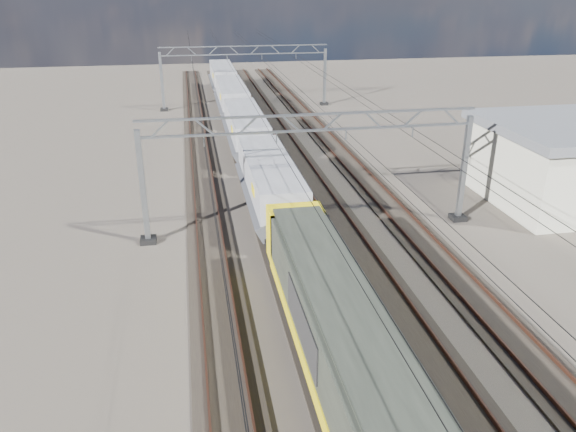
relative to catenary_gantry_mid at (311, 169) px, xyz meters
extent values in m
plane|color=#2B2620|center=(0.00, -4.00, -3.91)|extent=(160.00, 160.00, 0.00)
cube|color=black|center=(-6.00, -4.00, -3.85)|extent=(2.60, 140.00, 0.12)
cube|color=brown|center=(-6.72, -4.00, -3.69)|extent=(0.08, 140.00, 0.16)
cube|color=brown|center=(-5.28, -4.00, -3.69)|extent=(0.08, 140.00, 0.16)
cube|color=black|center=(-2.00, -4.00, -3.85)|extent=(2.60, 140.00, 0.12)
cube|color=brown|center=(-2.72, -4.00, -3.69)|extent=(0.08, 140.00, 0.16)
cube|color=brown|center=(-1.28, -4.00, -3.69)|extent=(0.08, 140.00, 0.16)
cube|color=black|center=(2.00, -4.00, -3.85)|extent=(2.60, 140.00, 0.12)
cube|color=brown|center=(1.28, -4.00, -3.69)|extent=(0.08, 140.00, 0.16)
cube|color=brown|center=(2.72, -4.00, -3.69)|extent=(0.08, 140.00, 0.16)
cube|color=black|center=(6.00, -4.00, -3.85)|extent=(2.60, 140.00, 0.12)
cube|color=brown|center=(5.28, -4.00, -3.69)|extent=(0.08, 140.00, 0.16)
cube|color=brown|center=(6.72, -4.00, -3.69)|extent=(0.08, 140.00, 0.16)
cube|color=gray|center=(-9.50, 0.00, -0.61)|extent=(0.30, 0.30, 6.60)
cube|color=gray|center=(9.50, 0.00, -0.61)|extent=(0.30, 0.30, 6.60)
cube|color=black|center=(-9.50, 0.00, -3.76)|extent=(0.90, 0.90, 0.30)
cube|color=black|center=(9.50, 0.00, -3.76)|extent=(0.90, 0.90, 0.30)
cube|color=gray|center=(0.00, 0.00, 3.14)|extent=(19.30, 0.18, 0.12)
cube|color=gray|center=(0.00, 0.00, 2.24)|extent=(19.30, 0.18, 0.12)
cube|color=gray|center=(-8.31, 0.00, 2.69)|extent=(1.03, 0.10, 0.94)
cube|color=gray|center=(-5.94, 0.00, 2.69)|extent=(1.03, 0.10, 0.94)
cube|color=gray|center=(-3.56, 0.00, 2.69)|extent=(1.03, 0.10, 0.94)
cube|color=gray|center=(-1.19, 0.00, 2.69)|extent=(1.03, 0.10, 0.94)
cube|color=gray|center=(1.19, 0.00, 2.69)|extent=(1.03, 0.10, 0.94)
cube|color=gray|center=(3.56, 0.00, 2.69)|extent=(1.03, 0.10, 0.94)
cube|color=gray|center=(5.94, 0.00, 2.69)|extent=(1.03, 0.10, 0.94)
cube|color=gray|center=(8.31, 0.00, 2.69)|extent=(1.03, 0.10, 0.94)
cube|color=gray|center=(-6.00, 0.00, 1.92)|extent=(0.06, 0.06, 0.65)
cube|color=gray|center=(-2.00, 0.00, 1.92)|extent=(0.06, 0.06, 0.65)
cube|color=gray|center=(2.00, 0.00, 1.92)|extent=(0.06, 0.06, 0.65)
cube|color=gray|center=(6.00, 0.00, 1.92)|extent=(0.06, 0.06, 0.65)
cube|color=gray|center=(-9.50, 36.00, -0.61)|extent=(0.30, 0.30, 6.60)
cube|color=gray|center=(9.50, 36.00, -0.61)|extent=(0.30, 0.30, 6.60)
cube|color=black|center=(-9.50, 36.00, -3.76)|extent=(0.90, 0.90, 0.30)
cube|color=black|center=(9.50, 36.00, -3.76)|extent=(0.90, 0.90, 0.30)
cube|color=gray|center=(0.00, 36.00, 3.14)|extent=(19.30, 0.18, 0.12)
cube|color=gray|center=(0.00, 36.00, 2.24)|extent=(19.30, 0.18, 0.12)
cube|color=gray|center=(-8.31, 36.00, 2.69)|extent=(1.03, 0.10, 0.94)
cube|color=gray|center=(-5.94, 36.00, 2.69)|extent=(1.03, 0.10, 0.94)
cube|color=gray|center=(-3.56, 36.00, 2.69)|extent=(1.03, 0.10, 0.94)
cube|color=gray|center=(-1.19, 36.00, 2.69)|extent=(1.03, 0.10, 0.94)
cube|color=gray|center=(1.19, 36.00, 2.69)|extent=(1.03, 0.10, 0.94)
cube|color=gray|center=(3.56, 36.00, 2.69)|extent=(1.03, 0.10, 0.94)
cube|color=gray|center=(5.94, 36.00, 2.69)|extent=(1.03, 0.10, 0.94)
cube|color=gray|center=(8.31, 36.00, 2.69)|extent=(1.03, 0.10, 0.94)
cube|color=gray|center=(-6.00, 36.00, 1.92)|extent=(0.06, 0.06, 0.65)
cube|color=gray|center=(-2.00, 36.00, 1.92)|extent=(0.06, 0.06, 0.65)
cube|color=gray|center=(2.00, 36.00, 1.92)|extent=(0.06, 0.06, 0.65)
cube|color=gray|center=(6.00, 36.00, 1.92)|extent=(0.06, 0.06, 0.65)
cylinder|color=black|center=(-6.00, 4.00, 1.59)|extent=(0.03, 140.00, 0.03)
cylinder|color=black|center=(-6.00, 4.00, 2.09)|extent=(0.03, 140.00, 0.03)
cylinder|color=black|center=(-2.00, 4.00, 1.59)|extent=(0.03, 140.00, 0.03)
cylinder|color=black|center=(-2.00, 4.00, 2.09)|extent=(0.03, 140.00, 0.03)
cylinder|color=black|center=(2.00, 4.00, 1.59)|extent=(0.03, 140.00, 0.03)
cylinder|color=black|center=(2.00, 4.00, 2.09)|extent=(0.03, 140.00, 0.03)
cylinder|color=black|center=(6.00, 4.00, 1.59)|extent=(0.03, 140.00, 0.03)
cylinder|color=black|center=(6.00, 4.00, 2.09)|extent=(0.03, 140.00, 0.03)
cube|color=black|center=(-2.00, -8.43, -3.16)|extent=(2.20, 3.60, 0.60)
cube|color=black|center=(-2.00, -14.93, -2.78)|extent=(2.65, 20.00, 0.25)
cube|color=black|center=(-2.00, -14.93, -3.16)|extent=(2.20, 4.50, 0.75)
cube|color=#262A23|center=(-2.00, -14.93, -1.36)|extent=(2.65, 17.00, 2.60)
cube|color=yellow|center=(-3.34, -14.93, -2.36)|extent=(0.04, 17.00, 0.60)
cube|color=yellow|center=(-0.66, -14.93, -2.36)|extent=(0.04, 17.00, 0.60)
cube|color=black|center=(-3.35, -13.93, -1.01)|extent=(0.05, 5.00, 1.40)
cube|color=black|center=(-0.65, -13.93, -1.01)|extent=(0.05, 5.00, 1.40)
cube|color=#262A23|center=(-2.00, -14.93, 0.01)|extent=(2.25, 18.00, 0.15)
cube|color=yellow|center=(-2.00, -5.83, -1.36)|extent=(2.65, 1.80, 2.60)
cube|color=yellow|center=(-2.00, -4.88, -0.86)|extent=(2.60, 0.46, 1.52)
cube|color=black|center=(-2.55, -4.78, -0.76)|extent=(0.85, 0.08, 0.75)
cube|color=black|center=(-1.45, -4.78, -0.76)|extent=(0.85, 0.08, 0.75)
cylinder|color=black|center=(-2.85, -4.63, -2.76)|extent=(0.36, 0.50, 0.36)
cylinder|color=black|center=(-1.15, -4.63, -2.76)|extent=(0.36, 0.50, 0.36)
cylinder|color=white|center=(-2.60, -4.73, -2.16)|extent=(0.20, 0.08, 0.20)
cylinder|color=white|center=(-1.40, -4.73, -2.16)|extent=(0.20, 0.08, 0.20)
cube|color=black|center=(-2.00, -1.73, -3.19)|extent=(2.20, 2.60, 0.55)
cube|color=black|center=(-2.00, 7.27, -3.19)|extent=(2.20, 2.60, 0.55)
cube|color=black|center=(-2.00, 2.77, -2.83)|extent=(2.40, 13.00, 0.20)
cube|color=gray|center=(-2.00, 2.77, -1.11)|extent=(2.80, 12.00, 1.80)
cube|color=#4B4E53|center=(-2.95, 2.77, -2.36)|extent=(1.48, 12.00, 1.36)
cube|color=#4B4E53|center=(-1.05, 2.77, -2.36)|extent=(1.48, 12.00, 1.36)
cube|color=yellow|center=(-3.42, -0.23, -1.01)|extent=(0.04, 1.20, 0.50)
cube|color=black|center=(-2.00, 12.47, -3.19)|extent=(2.20, 2.60, 0.55)
cube|color=black|center=(-2.00, 21.47, -3.19)|extent=(2.20, 2.60, 0.55)
cube|color=black|center=(-2.00, 16.97, -2.83)|extent=(2.40, 13.00, 0.20)
cube|color=gray|center=(-2.00, 16.97, -1.11)|extent=(2.80, 12.00, 1.80)
cube|color=#4B4E53|center=(-2.95, 16.97, -2.36)|extent=(1.48, 12.00, 1.36)
cube|color=#4B4E53|center=(-1.05, 16.97, -2.36)|extent=(1.48, 12.00, 1.36)
cube|color=yellow|center=(-3.42, 13.97, -1.01)|extent=(0.04, 1.20, 0.50)
cube|color=black|center=(-2.00, 26.67, -3.19)|extent=(2.20, 2.60, 0.55)
cube|color=black|center=(-2.00, 35.67, -3.19)|extent=(2.20, 2.60, 0.55)
cube|color=black|center=(-2.00, 31.17, -2.83)|extent=(2.40, 13.00, 0.20)
cube|color=gray|center=(-2.00, 31.17, -1.11)|extent=(2.80, 12.00, 1.80)
cube|color=#4B4E53|center=(-2.95, 31.17, -2.36)|extent=(1.48, 12.00, 1.36)
cube|color=#4B4E53|center=(-1.05, 31.17, -2.36)|extent=(1.48, 12.00, 1.36)
cube|color=yellow|center=(-3.42, 28.17, -1.01)|extent=(0.04, 1.20, 0.50)
cube|color=black|center=(-2.00, 40.87, -3.19)|extent=(2.20, 2.60, 0.55)
cube|color=black|center=(-2.00, 49.87, -3.19)|extent=(2.20, 2.60, 0.55)
cube|color=black|center=(-2.00, 45.37, -2.83)|extent=(2.40, 13.00, 0.20)
cube|color=gray|center=(-2.00, 45.37, -1.11)|extent=(2.80, 12.00, 1.80)
cube|color=#4B4E53|center=(-2.95, 45.37, -2.36)|extent=(1.48, 12.00, 1.36)
cube|color=#4B4E53|center=(-1.05, 45.37, -2.36)|extent=(1.48, 12.00, 1.36)
cube|color=yellow|center=(-3.42, 42.37, -1.01)|extent=(0.04, 1.20, 0.50)
camera|label=1|loc=(-6.70, -30.10, 9.98)|focal=35.00mm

